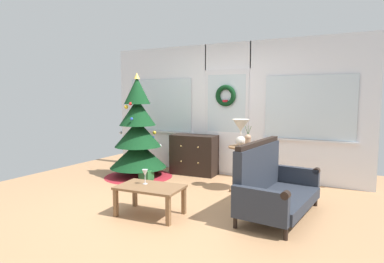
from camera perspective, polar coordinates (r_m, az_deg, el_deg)
The scene contains 11 objects.
ground_plane at distance 4.90m, azimuth -3.66°, elevation -12.31°, with size 6.76×6.76×0.00m, color #AD7F56.
back_wall_with_door at distance 6.51m, azimuth 6.05°, elevation 3.78°, with size 5.20×0.19×2.55m.
christmas_tree at distance 6.41m, azimuth -9.25°, elevation -1.30°, with size 1.30×1.30×1.98m.
dresser_cabinet at distance 6.58m, azimuth 0.37°, elevation -3.98°, with size 0.92×0.48×0.78m.
settee_sofa at distance 4.50m, azimuth 13.49°, elevation -9.12°, with size 0.83×1.51×0.96m.
side_table at distance 5.54m, azimuth 8.71°, elevation -4.70°, with size 0.50×0.48×0.73m.
table_lamp at distance 5.52m, azimuth 8.35°, elevation 0.48°, with size 0.28×0.28×0.44m.
flower_vase at distance 5.40m, azimuth 9.56°, elevation -1.46°, with size 0.11×0.10×0.35m.
coffee_table at distance 4.41m, azimuth -7.20°, elevation -9.95°, with size 0.88×0.59×0.39m.
wine_glass at distance 4.46m, azimuth -8.05°, elevation -7.13°, with size 0.08×0.08×0.20m.
gift_box at distance 6.12m, azimuth -7.84°, elevation -7.54°, with size 0.21×0.19×0.21m, color #266633.
Camera 1 is at (2.47, -3.93, 1.55)m, focal length 31.14 mm.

